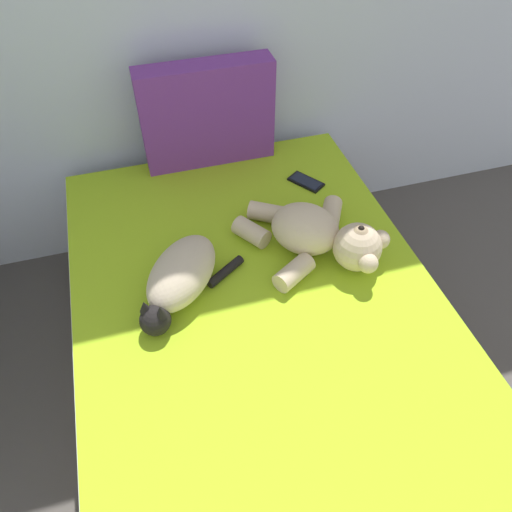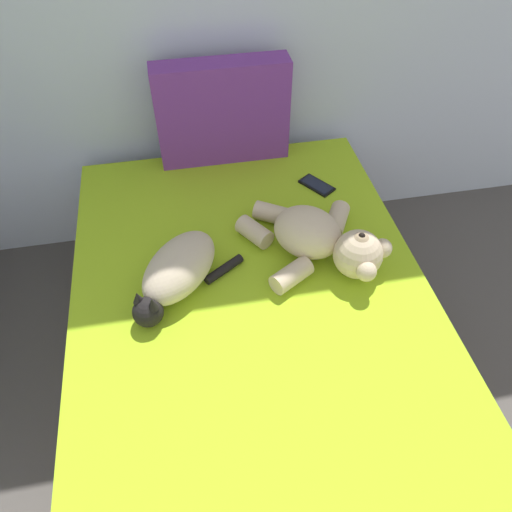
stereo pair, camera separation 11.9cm
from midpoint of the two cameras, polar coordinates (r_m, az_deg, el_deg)
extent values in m
cube|color=olive|center=(1.91, 2.26, -14.62)|extent=(1.27, 2.06, 0.31)
cube|color=white|center=(1.69, 2.51, -10.45)|extent=(1.23, 2.00, 0.20)
cube|color=#9EC61E|center=(1.64, 2.16, -6.61)|extent=(1.22, 1.85, 0.02)
cube|color=#72338C|center=(2.15, -2.26, 16.29)|extent=(0.56, 0.12, 0.44)
ellipsoid|color=#C6B293|center=(1.66, -6.87, -1.33)|extent=(0.36, 0.39, 0.15)
sphere|color=black|center=(1.59, -10.35, -6.49)|extent=(0.10, 0.10, 0.10)
cone|color=black|center=(1.53, -9.78, -5.57)|extent=(0.04, 0.04, 0.04)
cone|color=black|center=(1.55, -11.47, -4.83)|extent=(0.04, 0.04, 0.04)
cylinder|color=black|center=(1.72, -1.79, -1.62)|extent=(0.15, 0.11, 0.03)
ellipsoid|color=black|center=(1.67, -9.49, -4.25)|extent=(0.11, 0.11, 0.04)
ellipsoid|color=beige|center=(1.77, 7.91, 2.70)|extent=(0.32, 0.32, 0.17)
sphere|color=beige|center=(1.72, 13.70, 0.13)|extent=(0.17, 0.17, 0.17)
sphere|color=tan|center=(1.68, 14.04, 1.49)|extent=(0.07, 0.07, 0.07)
sphere|color=black|center=(1.66, 14.22, 2.20)|extent=(0.02, 0.02, 0.02)
sphere|color=beige|center=(1.75, 16.36, 0.80)|extent=(0.07, 0.07, 0.07)
sphere|color=beige|center=(1.66, 14.72, -1.83)|extent=(0.07, 0.07, 0.07)
cylinder|color=beige|center=(1.91, 11.15, 4.11)|extent=(0.14, 0.17, 0.07)
cylinder|color=beige|center=(1.90, 3.67, 4.88)|extent=(0.15, 0.13, 0.07)
cylinder|color=beige|center=(1.68, 6.16, -2.31)|extent=(0.16, 0.14, 0.07)
cylinder|color=beige|center=(1.82, 1.67, 2.75)|extent=(0.14, 0.15, 0.07)
cube|color=black|center=(2.11, 8.70, 8.08)|extent=(0.14, 0.16, 0.01)
cube|color=black|center=(2.11, 8.72, 8.19)|extent=(0.12, 0.14, 0.00)
camera|label=1|loc=(0.06, -88.05, 2.05)|focal=34.40mm
camera|label=2|loc=(0.06, 91.95, -2.05)|focal=34.40mm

